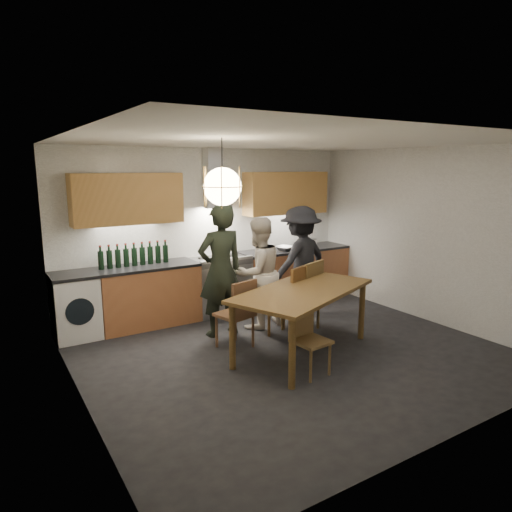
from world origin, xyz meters
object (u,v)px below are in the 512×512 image
dining_table (303,297)px  mixing_bowl (284,248)px  chair_back_left (239,310)px  person_left (221,271)px  chair_front (307,333)px  person_right (300,261)px  person_mid (258,273)px  wine_bottles (134,254)px  stock_pot (311,243)px

dining_table → mixing_bowl: (1.11, 1.96, 0.21)m
chair_back_left → person_left: bearing=-108.6°
chair_front → person_left: (-0.26, 1.57, 0.45)m
dining_table → mixing_bowl: size_ratio=7.15×
person_right → person_mid: bearing=0.2°
chair_back_left → wine_bottles: wine_bottles is taller
chair_back_left → person_left: size_ratio=0.50×
mixing_bowl → person_right: bearing=-104.2°
person_right → wine_bottles: bearing=-30.2°
mixing_bowl → dining_table: bearing=-119.4°
chair_front → person_right: size_ratio=0.47×
person_mid → person_right: size_ratio=0.94×
chair_back_left → dining_table: bearing=125.7°
dining_table → person_left: person_left is taller
person_right → dining_table: bearing=42.7°
person_right → wine_bottles: 2.53m
person_mid → mixing_bowl: size_ratio=5.27×
chair_front → mixing_bowl: size_ratio=2.65×
mixing_bowl → wine_bottles: wine_bottles is taller
chair_back_left → chair_front: size_ratio=1.13×
person_left → wine_bottles: (-0.88, 1.01, 0.15)m
chair_back_left → person_right: person_right is taller
person_mid → stock_pot: size_ratio=7.84×
person_left → person_mid: size_ratio=1.14×
person_mid → wine_bottles: 1.81m
stock_pot → wine_bottles: (-3.15, 0.11, 0.09)m
mixing_bowl → wine_bottles: 2.56m
dining_table → person_right: person_right is taller
dining_table → person_mid: size_ratio=1.36×
person_right → stock_pot: (0.77, 0.70, 0.12)m
person_right → wine_bottles: size_ratio=1.67×
dining_table → person_mid: bearing=65.8°
chair_front → person_left: 1.66m
dining_table → chair_back_left: bearing=117.9°
person_right → stock_pot: 1.05m
person_right → stock_pot: bearing=-149.1°
stock_pot → person_left: bearing=-158.6°
dining_table → person_mid: 1.11m
dining_table → chair_front: (-0.30, -0.47, -0.27)m
person_mid → person_right: (0.89, 0.18, 0.05)m
dining_table → person_right: 1.60m
dining_table → stock_pot: stock_pot is taller
stock_pot → person_mid: bearing=-152.1°
chair_front → stock_pot: 3.22m
wine_bottles → person_left: bearing=-48.9°
chair_front → mixing_bowl: (1.41, 2.43, 0.47)m
dining_table → person_mid: (0.04, 1.11, 0.07)m
person_mid → person_right: bearing=-176.3°
chair_front → person_right: person_right is taller
chair_back_left → person_left: 0.70m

